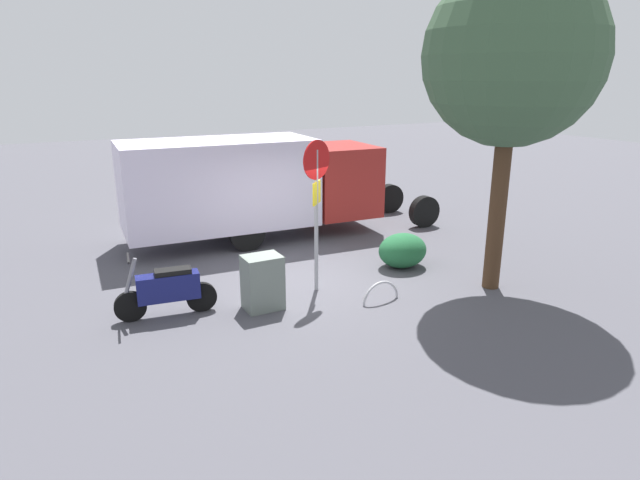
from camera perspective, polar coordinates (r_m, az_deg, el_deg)
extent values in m
plane|color=#494950|center=(11.62, -1.56, -4.34)|extent=(60.00, 60.00, 0.00)
cylinder|color=black|center=(13.62, -7.68, 0.75)|extent=(0.91, 0.31, 0.90)
cylinder|color=black|center=(15.39, -9.78, 2.54)|extent=(0.91, 0.31, 0.90)
cylinder|color=black|center=(15.91, 10.87, 2.95)|extent=(0.91, 0.31, 0.90)
cylinder|color=black|center=(17.45, 7.29, 4.35)|extent=(0.91, 0.31, 0.90)
cube|color=white|center=(14.15, -10.56, 5.83)|extent=(4.93, 2.51, 2.21)
cube|color=maroon|center=(15.34, 1.92, 6.37)|extent=(1.94, 2.21, 1.90)
cube|color=black|center=(15.24, 1.94, 8.59)|extent=(1.94, 2.06, 0.60)
cylinder|color=black|center=(10.26, -19.26, -6.60)|extent=(0.57, 0.18, 0.56)
cylinder|color=black|center=(10.34, -12.31, -5.85)|extent=(0.57, 0.18, 0.56)
cube|color=navy|center=(10.18, -15.61, -4.75)|extent=(1.13, 0.47, 0.48)
cube|color=black|center=(10.09, -15.17, -3.27)|extent=(0.67, 0.36, 0.12)
cylinder|color=slate|center=(10.07, -19.27, -3.70)|extent=(0.29, 0.11, 0.69)
cylinder|color=black|center=(9.95, -19.47, -1.81)|extent=(0.11, 0.55, 0.04)
cylinder|color=#9E9EA3|center=(10.71, -0.39, 1.86)|extent=(0.08, 0.08, 2.85)
cylinder|color=red|center=(10.44, -0.36, 8.40)|extent=(0.71, 0.32, 0.76)
cube|color=yellow|center=(10.55, -0.35, 4.96)|extent=(0.33, 0.33, 0.44)
cylinder|color=#47301E|center=(11.37, 18.14, 3.26)|extent=(0.34, 0.34, 3.38)
sphere|color=#3B583C|center=(11.09, 19.55, 17.75)|extent=(3.34, 3.34, 3.34)
cube|color=slate|center=(10.19, -6.04, -4.44)|extent=(0.70, 0.54, 1.03)
torus|color=#B7B7BC|center=(10.67, 6.38, -6.43)|extent=(0.85, 0.09, 0.85)
ellipsoid|color=#205E35|center=(12.48, 8.65, -1.09)|extent=(1.15, 0.94, 0.78)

